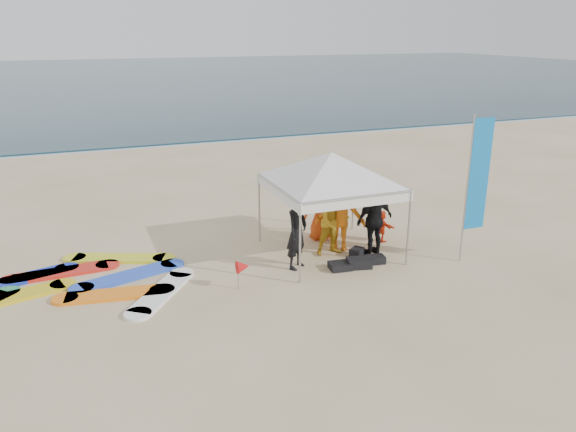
{
  "coord_description": "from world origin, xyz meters",
  "views": [
    {
      "loc": [
        -4.74,
        -8.81,
        5.3
      ],
      "look_at": [
        -0.24,
        2.6,
        1.2
      ],
      "focal_mm": 35.0,
      "sensor_mm": 36.0,
      "label": 1
    }
  ],
  "objects_px": {
    "person_black_a": "(297,232)",
    "person_black_b": "(374,220)",
    "person_yellow": "(333,221)",
    "surfboard_spread": "(78,283)",
    "canopy_tent": "(332,153)",
    "person_seated": "(381,226)",
    "person_orange_b": "(322,205)",
    "marker_pennant": "(243,267)",
    "person_orange_a": "(341,213)",
    "feather_flag": "(477,176)"
  },
  "relations": [
    {
      "from": "person_black_a",
      "to": "surfboard_spread",
      "type": "bearing_deg",
      "value": 130.36
    },
    {
      "from": "feather_flag",
      "to": "surfboard_spread",
      "type": "xyz_separation_m",
      "value": [
        -8.84,
        1.98,
        -2.04
      ]
    },
    {
      "from": "person_yellow",
      "to": "person_orange_b",
      "type": "xyz_separation_m",
      "value": [
        0.18,
        1.09,
        0.08
      ]
    },
    {
      "from": "person_black_b",
      "to": "surfboard_spread",
      "type": "height_order",
      "value": "person_black_b"
    },
    {
      "from": "person_black_b",
      "to": "person_orange_b",
      "type": "relative_size",
      "value": 0.97
    },
    {
      "from": "person_yellow",
      "to": "person_orange_a",
      "type": "relative_size",
      "value": 0.88
    },
    {
      "from": "person_orange_b",
      "to": "marker_pennant",
      "type": "height_order",
      "value": "person_orange_b"
    },
    {
      "from": "person_orange_b",
      "to": "canopy_tent",
      "type": "distance_m",
      "value": 1.9
    },
    {
      "from": "person_yellow",
      "to": "person_seated",
      "type": "distance_m",
      "value": 1.65
    },
    {
      "from": "person_orange_a",
      "to": "feather_flag",
      "type": "bearing_deg",
      "value": 175.52
    },
    {
      "from": "person_black_b",
      "to": "person_seated",
      "type": "xyz_separation_m",
      "value": [
        0.64,
        0.71,
        -0.48
      ]
    },
    {
      "from": "person_black_a",
      "to": "person_yellow",
      "type": "bearing_deg",
      "value": -17.64
    },
    {
      "from": "person_black_a",
      "to": "person_orange_b",
      "type": "xyz_separation_m",
      "value": [
        1.33,
        1.54,
        0.05
      ]
    },
    {
      "from": "person_black_a",
      "to": "person_orange_b",
      "type": "relative_size",
      "value": 0.95
    },
    {
      "from": "feather_flag",
      "to": "surfboard_spread",
      "type": "height_order",
      "value": "feather_flag"
    },
    {
      "from": "person_seated",
      "to": "person_black_b",
      "type": "bearing_deg",
      "value": 123.45
    },
    {
      "from": "person_black_a",
      "to": "feather_flag",
      "type": "distance_m",
      "value": 4.36
    },
    {
      "from": "surfboard_spread",
      "to": "person_black_b",
      "type": "bearing_deg",
      "value": -6.78
    },
    {
      "from": "canopy_tent",
      "to": "surfboard_spread",
      "type": "xyz_separation_m",
      "value": [
        -5.89,
        0.34,
        -2.49
      ]
    },
    {
      "from": "person_seated",
      "to": "surfboard_spread",
      "type": "bearing_deg",
      "value": 74.64
    },
    {
      "from": "person_yellow",
      "to": "person_seated",
      "type": "height_order",
      "value": "person_yellow"
    },
    {
      "from": "surfboard_spread",
      "to": "person_yellow",
      "type": "bearing_deg",
      "value": -4.26
    },
    {
      "from": "person_black_a",
      "to": "person_black_b",
      "type": "relative_size",
      "value": 0.98
    },
    {
      "from": "person_seated",
      "to": "person_black_a",
      "type": "bearing_deg",
      "value": 91.6
    },
    {
      "from": "person_black_b",
      "to": "person_orange_a",
      "type": "bearing_deg",
      "value": -54.32
    },
    {
      "from": "person_black_a",
      "to": "person_orange_a",
      "type": "height_order",
      "value": "person_orange_a"
    },
    {
      "from": "person_orange_a",
      "to": "surfboard_spread",
      "type": "distance_m",
      "value": 6.31
    },
    {
      "from": "canopy_tent",
      "to": "person_seated",
      "type": "bearing_deg",
      "value": 8.29
    },
    {
      "from": "person_black_a",
      "to": "person_seated",
      "type": "xyz_separation_m",
      "value": [
        2.71,
        0.78,
        -0.47
      ]
    },
    {
      "from": "person_yellow",
      "to": "person_black_b",
      "type": "height_order",
      "value": "person_black_b"
    },
    {
      "from": "marker_pennant",
      "to": "surfboard_spread",
      "type": "distance_m",
      "value": 3.66
    },
    {
      "from": "person_black_b",
      "to": "marker_pennant",
      "type": "bearing_deg",
      "value": 0.07
    },
    {
      "from": "person_black_a",
      "to": "person_black_b",
      "type": "distance_m",
      "value": 2.08
    },
    {
      "from": "person_black_b",
      "to": "marker_pennant",
      "type": "xyz_separation_m",
      "value": [
        -3.56,
        -0.68,
        -0.4
      ]
    },
    {
      "from": "person_orange_b",
      "to": "canopy_tent",
      "type": "relative_size",
      "value": 0.48
    },
    {
      "from": "canopy_tent",
      "to": "person_orange_b",
      "type": "bearing_deg",
      "value": 76.89
    },
    {
      "from": "feather_flag",
      "to": "person_black_b",
      "type": "bearing_deg",
      "value": 149.56
    },
    {
      "from": "person_orange_a",
      "to": "surfboard_spread",
      "type": "bearing_deg",
      "value": 27.5
    },
    {
      "from": "person_yellow",
      "to": "marker_pennant",
      "type": "height_order",
      "value": "person_yellow"
    },
    {
      "from": "person_black_a",
      "to": "person_black_b",
      "type": "height_order",
      "value": "person_black_b"
    },
    {
      "from": "person_black_a",
      "to": "canopy_tent",
      "type": "height_order",
      "value": "canopy_tent"
    },
    {
      "from": "person_seated",
      "to": "canopy_tent",
      "type": "bearing_deg",
      "value": 83.77
    },
    {
      "from": "surfboard_spread",
      "to": "canopy_tent",
      "type": "bearing_deg",
      "value": -3.35
    },
    {
      "from": "person_black_a",
      "to": "person_seated",
      "type": "distance_m",
      "value": 2.86
    },
    {
      "from": "person_seated",
      "to": "surfboard_spread",
      "type": "distance_m",
      "value": 7.51
    },
    {
      "from": "person_yellow",
      "to": "canopy_tent",
      "type": "distance_m",
      "value": 1.69
    },
    {
      "from": "person_orange_a",
      "to": "person_black_b",
      "type": "xyz_separation_m",
      "value": [
        0.62,
        -0.59,
        -0.07
      ]
    },
    {
      "from": "person_yellow",
      "to": "person_orange_b",
      "type": "height_order",
      "value": "person_orange_b"
    },
    {
      "from": "person_orange_b",
      "to": "person_seated",
      "type": "xyz_separation_m",
      "value": [
        1.38,
        -0.76,
        -0.51
      ]
    },
    {
      "from": "person_orange_b",
      "to": "feather_flag",
      "type": "xyz_separation_m",
      "value": [
        2.72,
        -2.63,
        1.14
      ]
    }
  ]
}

